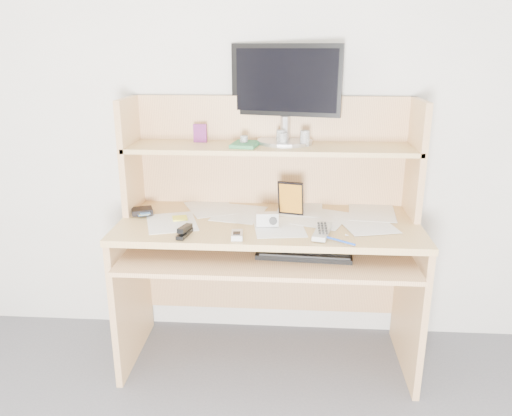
# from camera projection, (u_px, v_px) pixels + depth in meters

# --- Properties ---
(back_wall) EXTENTS (3.60, 0.04, 2.50)m
(back_wall) POSITION_uv_depth(u_px,v_px,m) (272.00, 106.00, 2.49)
(back_wall) COLOR silver
(back_wall) RESTS_ON floor
(desk) EXTENTS (1.40, 0.70, 1.30)m
(desk) POSITION_uv_depth(u_px,v_px,m) (269.00, 226.00, 2.43)
(desk) COLOR tan
(desk) RESTS_ON floor
(paper_clutter) EXTENTS (1.32, 0.54, 0.01)m
(paper_clutter) POSITION_uv_depth(u_px,v_px,m) (269.00, 221.00, 2.34)
(paper_clutter) COLOR silver
(paper_clutter) RESTS_ON desk
(keyboard) EXTENTS (0.43, 0.18, 0.03)m
(keyboard) POSITION_uv_depth(u_px,v_px,m) (304.00, 253.00, 2.19)
(keyboard) COLOR black
(keyboard) RESTS_ON desk
(tv_remote) EXTENTS (0.10, 0.21, 0.02)m
(tv_remote) POSITION_uv_depth(u_px,v_px,m) (322.00, 231.00, 2.16)
(tv_remote) COLOR #A8A9A3
(tv_remote) RESTS_ON paper_clutter
(flip_phone) EXTENTS (0.06, 0.09, 0.02)m
(flip_phone) POSITION_uv_depth(u_px,v_px,m) (237.00, 234.00, 2.13)
(flip_phone) COLOR silver
(flip_phone) RESTS_ON paper_clutter
(stapler) EXTENTS (0.05, 0.13, 0.04)m
(stapler) POSITION_uv_depth(u_px,v_px,m) (184.00, 231.00, 2.15)
(stapler) COLOR black
(stapler) RESTS_ON paper_clutter
(wallet) EXTENTS (0.12, 0.11, 0.03)m
(wallet) POSITION_uv_depth(u_px,v_px,m) (142.00, 211.00, 2.42)
(wallet) COLOR black
(wallet) RESTS_ON paper_clutter
(sticky_note_pad) EXTENTS (0.09, 0.09, 0.01)m
(sticky_note_pad) POSITION_uv_depth(u_px,v_px,m) (180.00, 218.00, 2.36)
(sticky_note_pad) COLOR #F4FF43
(sticky_note_pad) RESTS_ON desk
(digital_camera) EXTENTS (0.10, 0.05, 0.06)m
(digital_camera) POSITION_uv_depth(u_px,v_px,m) (267.00, 219.00, 2.25)
(digital_camera) COLOR #BCBCBF
(digital_camera) RESTS_ON paper_clutter
(game_case) EXTENTS (0.12, 0.04, 0.17)m
(game_case) POSITION_uv_depth(u_px,v_px,m) (291.00, 198.00, 2.37)
(game_case) COLOR black
(game_case) RESTS_ON paper_clutter
(blue_pen) EXTENTS (0.13, 0.10, 0.01)m
(blue_pen) POSITION_uv_depth(u_px,v_px,m) (338.00, 240.00, 2.08)
(blue_pen) COLOR #1740AF
(blue_pen) RESTS_ON paper_clutter
(card_box) EXTENTS (0.07, 0.02, 0.09)m
(card_box) POSITION_uv_depth(u_px,v_px,m) (200.00, 133.00, 2.44)
(card_box) COLOR #A22415
(card_box) RESTS_ON desk
(shelf_book) EXTENTS (0.14, 0.18, 0.02)m
(shelf_book) POSITION_uv_depth(u_px,v_px,m) (245.00, 144.00, 2.36)
(shelf_book) COLOR #327E48
(shelf_book) RESTS_ON desk
(chip_stack_a) EXTENTS (0.05, 0.05, 0.06)m
(chip_stack_a) POSITION_uv_depth(u_px,v_px,m) (283.00, 139.00, 2.37)
(chip_stack_a) COLOR black
(chip_stack_a) RESTS_ON desk
(chip_stack_b) EXTENTS (0.05, 0.05, 0.07)m
(chip_stack_b) POSITION_uv_depth(u_px,v_px,m) (305.00, 138.00, 2.35)
(chip_stack_b) COLOR white
(chip_stack_b) RESTS_ON desk
(chip_stack_c) EXTENTS (0.05, 0.05, 0.05)m
(chip_stack_c) POSITION_uv_depth(u_px,v_px,m) (244.00, 141.00, 2.37)
(chip_stack_c) COLOR black
(chip_stack_c) RESTS_ON desk
(chip_stack_d) EXTENTS (0.05, 0.05, 0.07)m
(chip_stack_d) POSITION_uv_depth(u_px,v_px,m) (281.00, 137.00, 2.38)
(chip_stack_d) COLOR white
(chip_stack_d) RESTS_ON desk
(monitor) EXTENTS (0.53, 0.27, 0.46)m
(monitor) POSITION_uv_depth(u_px,v_px,m) (286.00, 91.00, 2.38)
(monitor) COLOR #B9B8BD
(monitor) RESTS_ON desk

